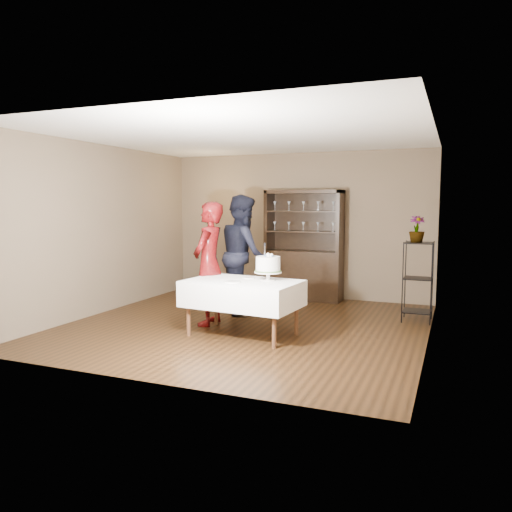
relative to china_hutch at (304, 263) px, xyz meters
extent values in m
plane|color=black|center=(-0.20, -2.25, -0.66)|extent=(5.00, 5.00, 0.00)
plane|color=white|center=(-0.20, -2.25, 2.04)|extent=(5.00, 5.00, 0.00)
cube|color=brown|center=(-0.20, 0.25, 0.69)|extent=(5.00, 0.02, 2.70)
cube|color=brown|center=(-2.70, -2.25, 0.69)|extent=(0.02, 5.00, 2.70)
cube|color=brown|center=(2.30, -2.25, 0.69)|extent=(0.02, 5.00, 2.70)
cube|color=black|center=(0.00, -0.01, -0.21)|extent=(1.40, 0.48, 0.90)
cube|color=black|center=(0.00, 0.21, 0.79)|extent=(1.40, 0.03, 1.10)
cube|color=black|center=(0.00, -0.01, 1.31)|extent=(1.40, 0.48, 0.06)
cube|color=black|center=(0.00, -0.01, 0.59)|extent=(1.28, 0.42, 0.02)
cube|color=black|center=(0.00, -0.01, 0.96)|extent=(1.28, 0.42, 0.02)
cylinder|color=black|center=(1.88, -1.25, -0.06)|extent=(0.02, 0.02, 1.20)
cylinder|color=black|center=(2.28, -1.25, -0.06)|extent=(0.02, 0.02, 1.20)
cylinder|color=black|center=(1.88, -0.85, -0.06)|extent=(0.02, 0.02, 1.20)
cylinder|color=black|center=(2.28, -0.85, -0.06)|extent=(0.02, 0.02, 1.20)
cube|color=black|center=(2.08, -1.05, -0.51)|extent=(0.40, 0.40, 0.02)
cube|color=black|center=(2.08, -1.05, -0.01)|extent=(0.40, 0.40, 0.01)
cube|color=black|center=(2.08, -1.05, 0.52)|extent=(0.40, 0.40, 0.02)
cube|color=white|center=(-0.02, -2.78, -0.09)|extent=(1.57, 1.05, 0.34)
cylinder|color=#50301D|center=(-0.68, -3.07, -0.31)|extent=(0.06, 0.06, 0.70)
cylinder|color=#50301D|center=(0.57, -3.19, -0.31)|extent=(0.06, 0.06, 0.70)
cylinder|color=#50301D|center=(-0.62, -2.38, -0.31)|extent=(0.06, 0.06, 0.70)
cylinder|color=#50301D|center=(0.64, -2.50, -0.31)|extent=(0.06, 0.06, 0.70)
imported|color=#330409|center=(-0.72, -2.39, 0.23)|extent=(0.46, 0.67, 1.79)
imported|color=black|center=(-0.59, -1.42, 0.29)|extent=(1.10, 1.17, 1.90)
cylinder|color=white|center=(0.28, -2.62, 0.08)|extent=(0.20, 0.20, 0.01)
cylinder|color=white|center=(0.28, -2.62, 0.13)|extent=(0.05, 0.05, 0.10)
cylinder|color=white|center=(0.28, -2.62, 0.19)|extent=(0.36, 0.36, 0.02)
cylinder|color=#476932|center=(0.28, -2.62, 0.20)|extent=(0.35, 0.35, 0.02)
cylinder|color=white|center=(0.28, -2.62, 0.29)|extent=(0.42, 0.42, 0.20)
sphere|color=#546EB5|center=(0.31, -2.62, 0.41)|extent=(0.02, 0.02, 0.02)
cube|color=silver|center=(0.24, -2.64, 0.47)|extent=(0.02, 0.02, 0.14)
cube|color=black|center=(0.24, -2.64, 0.55)|extent=(0.03, 0.03, 0.05)
cylinder|color=white|center=(-0.08, -2.96, 0.08)|extent=(0.27, 0.27, 0.01)
cylinder|color=white|center=(-0.03, -2.56, 0.08)|extent=(0.21, 0.21, 0.01)
imported|color=#476932|center=(2.04, -1.10, 0.72)|extent=(0.27, 0.27, 0.39)
camera|label=1|loc=(2.59, -8.78, 1.09)|focal=35.00mm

